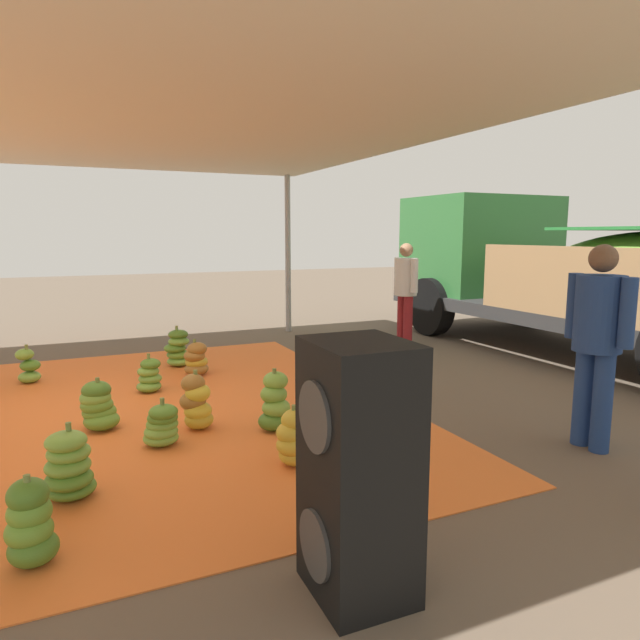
# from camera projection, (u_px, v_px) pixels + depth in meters

# --- Properties ---
(ground_plane) EXTENTS (40.00, 40.00, 0.00)m
(ground_plane) POSITION_uv_depth(u_px,v_px,m) (380.00, 383.00, 6.60)
(ground_plane) COLOR brown
(tarp_orange) EXTENTS (5.80, 5.42, 0.01)m
(tarp_orange) POSITION_uv_depth(u_px,v_px,m) (112.00, 417.00, 5.38)
(tarp_orange) COLOR orange
(tarp_orange) RESTS_ON ground
(tent_canopy) EXTENTS (8.00, 7.00, 2.83)m
(tent_canopy) POSITION_uv_depth(u_px,v_px,m) (83.00, 120.00, 4.92)
(tent_canopy) COLOR #9EA0A5
(tent_canopy) RESTS_ON ground
(banana_bunch_0) EXTENTS (0.37, 0.39, 0.54)m
(banana_bunch_0) POSITION_uv_depth(u_px,v_px,m) (196.00, 403.00, 5.00)
(banana_bunch_0) COLOR gold
(banana_bunch_0) RESTS_ON tarp_orange
(banana_bunch_1) EXTENTS (0.40, 0.40, 0.41)m
(banana_bunch_1) POSITION_uv_depth(u_px,v_px,m) (162.00, 426.00, 4.62)
(banana_bunch_1) COLOR #75A83D
(banana_bunch_1) RESTS_ON tarp_orange
(banana_bunch_2) EXTENTS (0.34, 0.35, 0.46)m
(banana_bunch_2) POSITION_uv_depth(u_px,v_px,m) (28.00, 367.00, 6.56)
(banana_bunch_2) COLOR #75A83D
(banana_bunch_2) RESTS_ON tarp_orange
(banana_bunch_3) EXTENTS (0.44, 0.41, 0.53)m
(banana_bunch_3) POSITION_uv_depth(u_px,v_px,m) (69.00, 468.00, 3.66)
(banana_bunch_3) COLOR #518428
(banana_bunch_3) RESTS_ON tarp_orange
(banana_bunch_4) EXTENTS (0.35, 0.35, 0.43)m
(banana_bunch_4) POSITION_uv_depth(u_px,v_px,m) (149.00, 376.00, 6.20)
(banana_bunch_4) COLOR #6B9E38
(banana_bunch_4) RESTS_ON tarp_orange
(banana_bunch_5) EXTENTS (0.33, 0.32, 0.50)m
(banana_bunch_5) POSITION_uv_depth(u_px,v_px,m) (30.00, 524.00, 2.95)
(banana_bunch_5) COLOR #477523
(banana_bunch_5) RESTS_ON tarp_orange
(banana_bunch_7) EXTENTS (0.36, 0.34, 0.46)m
(banana_bunch_7) POSITION_uv_depth(u_px,v_px,m) (196.00, 360.00, 6.91)
(banana_bunch_7) COLOR #996628
(banana_bunch_7) RESTS_ON tarp_orange
(banana_bunch_9) EXTENTS (0.32, 0.35, 0.48)m
(banana_bunch_9) POSITION_uv_depth(u_px,v_px,m) (293.00, 440.00, 4.20)
(banana_bunch_9) COLOR gold
(banana_bunch_9) RESTS_ON tarp_orange
(banana_bunch_10) EXTENTS (0.44, 0.41, 0.48)m
(banana_bunch_10) POSITION_uv_depth(u_px,v_px,m) (98.00, 406.00, 5.00)
(banana_bunch_10) COLOR #60932D
(banana_bunch_10) RESTS_ON tarp_orange
(banana_bunch_11) EXTENTS (0.44, 0.44, 0.55)m
(banana_bunch_11) POSITION_uv_depth(u_px,v_px,m) (178.00, 349.00, 7.39)
(banana_bunch_11) COLOR #75A83D
(banana_bunch_11) RESTS_ON tarp_orange
(banana_bunch_12) EXTENTS (0.37, 0.38, 0.56)m
(banana_bunch_12) POSITION_uv_depth(u_px,v_px,m) (275.00, 403.00, 4.99)
(banana_bunch_12) COLOR #477523
(banana_bunch_12) RESTS_ON tarp_orange
(cargo_truck_main) EXTENTS (6.56, 2.64, 2.40)m
(cargo_truck_main) POSITION_uv_depth(u_px,v_px,m) (574.00, 270.00, 8.30)
(cargo_truck_main) COLOR #2D2D2D
(cargo_truck_main) RESTS_ON ground
(worker_0) EXTENTS (0.61, 0.37, 1.67)m
(worker_0) POSITION_uv_depth(u_px,v_px,m) (598.00, 332.00, 4.47)
(worker_0) COLOR navy
(worker_0) RESTS_ON ground
(worker_2) EXTENTS (0.59, 0.36, 1.61)m
(worker_2) POSITION_uv_depth(u_px,v_px,m) (406.00, 286.00, 8.81)
(worker_2) COLOR maroon
(worker_2) RESTS_ON ground
(speaker_stack) EXTENTS (0.53, 0.47, 1.26)m
(speaker_stack) POSITION_uv_depth(u_px,v_px,m) (358.00, 470.00, 2.67)
(speaker_stack) COLOR black
(speaker_stack) RESTS_ON ground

